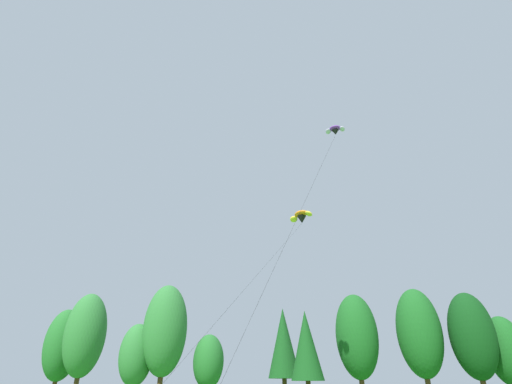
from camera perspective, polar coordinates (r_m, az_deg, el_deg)
treeline_tree_a at (r=70.08m, az=-26.37°, el=-19.32°), size 5.34×5.34×13.10m
treeline_tree_b at (r=66.31m, az=-23.65°, el=-18.51°), size 5.86×5.86×15.04m
treeline_tree_c at (r=59.37m, az=-17.07°, el=-21.74°), size 4.53×4.53×10.09m
treeline_tree_d at (r=58.25m, az=-13.12°, el=-18.95°), size 5.94×5.94×15.32m
treeline_tree_e at (r=58.81m, az=-6.95°, el=-23.31°), size 4.19×4.19×8.85m
treeline_tree_f at (r=58.55m, az=4.02°, el=-21.03°), size 4.33×4.33×12.42m
treeline_tree_g at (r=53.13m, az=7.33°, el=-21.23°), size 4.05×4.05×11.15m
treeline_tree_h at (r=57.04m, az=14.49°, el=-19.65°), size 5.51×5.51×13.73m
treeline_tree_i at (r=57.98m, az=22.70°, el=-18.37°), size 5.63×5.63×14.17m
treeline_tree_j at (r=58.50m, az=28.99°, el=-17.80°), size 5.38×5.38×13.25m
treeline_tree_k at (r=61.41m, az=32.66°, el=-18.88°), size 4.63×4.63×10.46m
parafoil_kite_high_orange at (r=48.24m, az=6.62°, el=-3.59°), size 10.39×21.37×20.15m
parafoil_kite_mid_purple at (r=40.99m, az=11.45°, el=8.77°), size 9.11×14.91×25.00m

